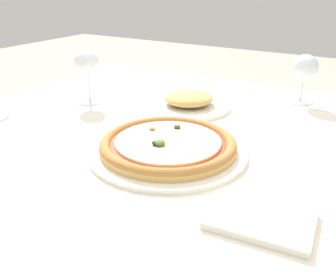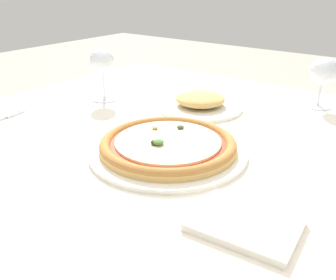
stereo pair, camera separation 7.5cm
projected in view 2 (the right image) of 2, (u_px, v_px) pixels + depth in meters
dining_table at (192, 170)px, 0.88m from camera, size 1.24×1.04×0.73m
pizza_plate at (168, 146)px, 0.76m from camera, size 0.32×0.32×0.04m
wine_glass_far_left at (323, 73)px, 1.00m from camera, size 0.07×0.07×0.14m
wine_glass_far_right at (102, 64)px, 1.06m from camera, size 0.07×0.07×0.15m
side_plate at (200, 103)px, 1.02m from camera, size 0.23×0.23×0.05m
napkin_folded at (245, 225)px, 0.54m from camera, size 0.16×0.12×0.01m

